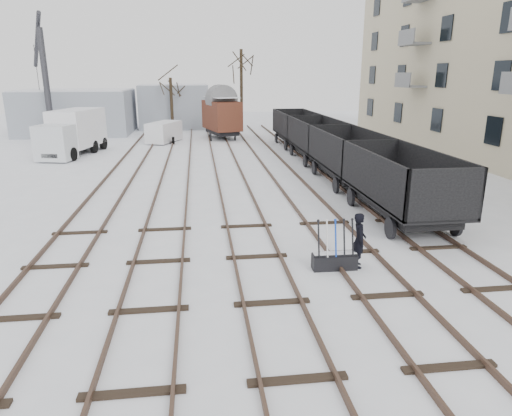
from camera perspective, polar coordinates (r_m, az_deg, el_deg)
The scene contains 16 objects.
ground at distance 11.60m, azimuth 2.00°, elevation -11.86°, with size 120.00×120.00×0.00m, color white.
tracks at distance 24.42m, azimuth -3.13°, elevation 3.57°, with size 13.90×52.00×0.16m.
shed_left at distance 47.57m, azimuth -21.42°, elevation 11.16°, with size 10.00×8.00×4.10m.
shed_right at distance 50.24m, azimuth -10.12°, elevation 12.46°, with size 7.00×6.00×4.50m.
ground_frame at distance 13.57m, azimuth 9.77°, elevation -6.40°, with size 1.31×0.44×1.49m.
worker at distance 13.70m, azimuth 12.77°, elevation -3.94°, with size 0.60×0.39×1.65m, color black.
freight_wagon_a at distance 18.54m, azimuth 17.47°, elevation 1.70°, with size 2.63×6.56×2.68m.
freight_wagon_b at distance 24.36m, azimuth 11.32°, elevation 5.52°, with size 2.63×6.56×2.68m.
freight_wagon_c at distance 30.40m, azimuth 7.54°, elevation 7.82°, with size 2.63×6.56×2.68m.
freight_wagon_d at distance 36.57m, azimuth 5.00°, elevation 9.33°, with size 2.63×6.56×2.68m.
box_van_wagon at distance 40.85m, azimuth -4.32°, elevation 11.59°, with size 3.61×5.18×3.59m.
lorry at distance 34.63m, azimuth -21.92°, elevation 8.78°, with size 3.23×7.10×3.10m.
panel_van at distance 39.18m, azimuth -11.41°, elevation 9.32°, with size 2.94×4.15×1.68m.
crane at distance 42.98m, azimuth -24.33°, elevation 11.27°, with size 2.74×6.09×10.26m.
tree_far_left at distance 46.49m, azimuth -10.50°, elevation 12.55°, with size 0.30×0.30×5.16m, color black.
tree_far_right at distance 46.52m, azimuth -1.83°, elevation 14.44°, with size 0.30×0.30×7.81m, color black.
Camera 1 is at (-1.68, -10.08, 5.49)m, focal length 32.00 mm.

